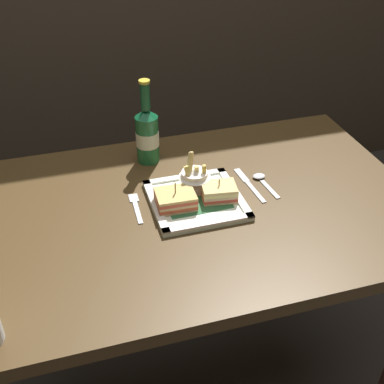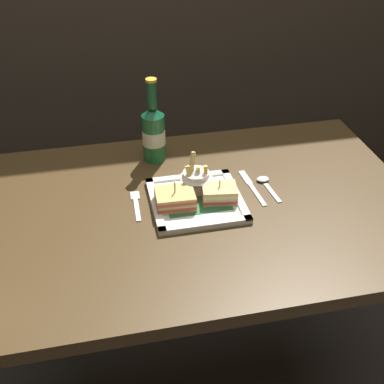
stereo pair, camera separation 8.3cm
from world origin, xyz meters
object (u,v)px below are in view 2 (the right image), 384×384
(beer_bottle, at_px, (154,132))
(sandwich_half_left, at_px, (175,199))
(dining_table, at_px, (188,243))
(sandwich_half_right, at_px, (220,194))
(knife, at_px, (251,186))
(spoon, at_px, (265,182))
(fork, at_px, (136,204))
(fries_cup, at_px, (196,177))
(square_plate, at_px, (196,201))

(beer_bottle, bearing_deg, sandwich_half_left, -86.92)
(dining_table, xyz_separation_m, sandwich_half_left, (-0.03, -0.00, 0.15))
(sandwich_half_right, relative_size, beer_bottle, 0.39)
(knife, bearing_deg, spoon, 4.98)
(sandwich_half_left, height_order, knife, sandwich_half_left)
(sandwich_half_right, relative_size, knife, 0.55)
(fork, bearing_deg, dining_table, -16.61)
(beer_bottle, bearing_deg, sandwich_half_right, -63.41)
(fries_cup, height_order, knife, fries_cup)
(fork, xyz_separation_m, spoon, (0.36, 0.02, 0.00))
(fork, relative_size, spoon, 1.06)
(fries_cup, distance_m, fork, 0.17)
(sandwich_half_right, bearing_deg, sandwich_half_left, 180.00)
(square_plate, height_order, spoon, square_plate)
(fries_cup, xyz_separation_m, beer_bottle, (-0.08, 0.20, 0.04))
(knife, bearing_deg, fries_cup, 179.14)
(sandwich_half_left, relative_size, spoon, 0.82)
(square_plate, xyz_separation_m, spoon, (0.21, 0.05, -0.00))
(sandwich_half_left, height_order, spoon, sandwich_half_left)
(fork, bearing_deg, sandwich_half_right, -11.18)
(sandwich_half_right, bearing_deg, spoon, 22.82)
(dining_table, relative_size, fries_cup, 10.99)
(sandwich_half_left, relative_size, knife, 0.58)
(dining_table, height_order, fork, fork)
(square_plate, xyz_separation_m, beer_bottle, (-0.07, 0.25, 0.08))
(square_plate, bearing_deg, dining_table, -153.79)
(fork, bearing_deg, beer_bottle, 69.37)
(sandwich_half_left, relative_size, fries_cup, 0.92)
(fork, height_order, spoon, spoon)
(knife, bearing_deg, beer_bottle, 139.35)
(square_plate, xyz_separation_m, knife, (0.16, 0.04, -0.01))
(sandwich_half_right, distance_m, fork, 0.22)
(square_plate, relative_size, fries_cup, 2.13)
(sandwich_half_right, bearing_deg, dining_table, 177.57)
(square_plate, distance_m, beer_bottle, 0.27)
(knife, bearing_deg, fork, -177.12)
(spoon, bearing_deg, sandwich_half_right, -157.18)
(fries_cup, relative_size, beer_bottle, 0.44)
(square_plate, height_order, beer_bottle, beer_bottle)
(square_plate, xyz_separation_m, sandwich_half_left, (-0.06, -0.02, 0.02))
(square_plate, relative_size, sandwich_half_right, 2.43)
(dining_table, relative_size, sandwich_half_left, 11.94)
(fries_cup, relative_size, spoon, 0.90)
(beer_bottle, distance_m, knife, 0.32)
(fries_cup, distance_m, spoon, 0.20)
(square_plate, relative_size, fork, 1.79)
(square_plate, distance_m, fries_cup, 0.06)
(square_plate, bearing_deg, beer_bottle, 106.45)
(sandwich_half_right, xyz_separation_m, knife, (0.11, 0.06, -0.03))
(knife, bearing_deg, sandwich_half_right, -151.18)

